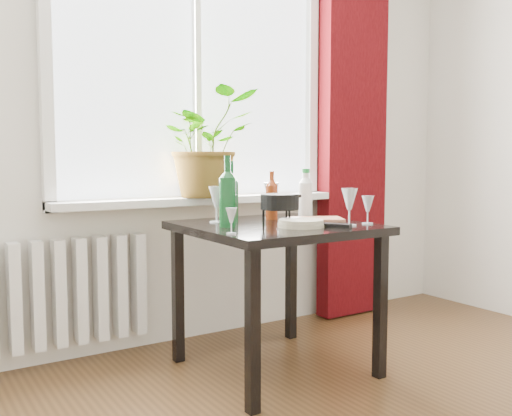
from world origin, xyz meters
TOP-DOWN VIEW (x-y plane):
  - window at (0.00, 2.22)m, footprint 1.72×0.08m
  - windowsill at (0.00, 2.15)m, footprint 1.72×0.20m
  - curtain at (1.12, 2.12)m, footprint 0.50×0.12m
  - radiator at (-0.75, 2.18)m, footprint 0.80×0.10m
  - table at (0.10, 1.55)m, footprint 0.85×0.85m
  - potted_plant at (0.00, 2.10)m, footprint 0.57×0.51m
  - wine_bottle_left at (-0.16, 1.57)m, footprint 0.10×0.10m
  - wine_bottle_right at (-0.05, 1.73)m, footprint 0.09×0.09m
  - bottle_amber at (0.20, 1.74)m, footprint 0.08×0.08m
  - cleaning_bottle at (0.42, 1.73)m, footprint 0.08×0.08m
  - wineglass_front_right at (0.35, 1.29)m, footprint 0.10×0.10m
  - wineglass_far_right at (0.48, 1.30)m, footprint 0.08×0.08m
  - wineglass_back_center at (0.23, 1.78)m, footprint 0.09×0.09m
  - wineglass_back_left at (-0.12, 1.75)m, footprint 0.09×0.09m
  - wineglass_front_left at (-0.28, 1.33)m, footprint 0.05×0.05m
  - plate_stack at (0.13, 1.38)m, footprint 0.27×0.27m
  - fondue_pot at (0.12, 1.54)m, footprint 0.27×0.26m
  - tv_remote at (0.24, 1.29)m, footprint 0.14×0.18m
  - cutting_board at (0.35, 1.55)m, footprint 0.34×0.29m

SIDE VIEW (x-z plane):
  - radiator at x=-0.75m, z-range 0.10..0.66m
  - table at x=0.10m, z-range 0.28..1.02m
  - cutting_board at x=0.35m, z-range 0.74..0.76m
  - tv_remote at x=0.24m, z-range 0.74..0.76m
  - plate_stack at x=0.13m, z-range 0.74..0.78m
  - wineglass_front_left at x=-0.28m, z-range 0.74..0.85m
  - wineglass_far_right at x=0.48m, z-range 0.74..0.88m
  - fondue_pot at x=0.12m, z-range 0.74..0.89m
  - windowsill at x=0.00m, z-range 0.80..0.84m
  - wineglass_front_right at x=0.35m, z-range 0.74..0.93m
  - wineglass_back_left at x=-0.12m, z-range 0.74..0.93m
  - wineglass_back_center at x=0.23m, z-range 0.74..0.94m
  - bottle_amber at x=0.20m, z-range 0.74..1.00m
  - cleaning_bottle at x=0.42m, z-range 0.74..1.01m
  - wine_bottle_right at x=-0.05m, z-range 0.74..1.05m
  - wine_bottle_left at x=-0.16m, z-range 0.74..1.08m
  - potted_plant at x=0.00m, z-range 0.84..1.45m
  - curtain at x=1.12m, z-range 0.01..2.58m
  - window at x=0.00m, z-range 0.79..2.41m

